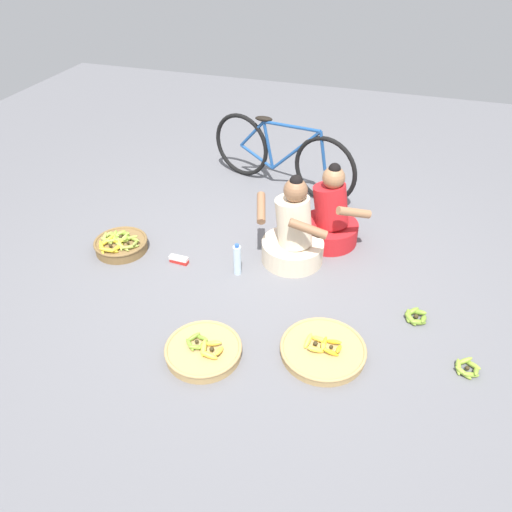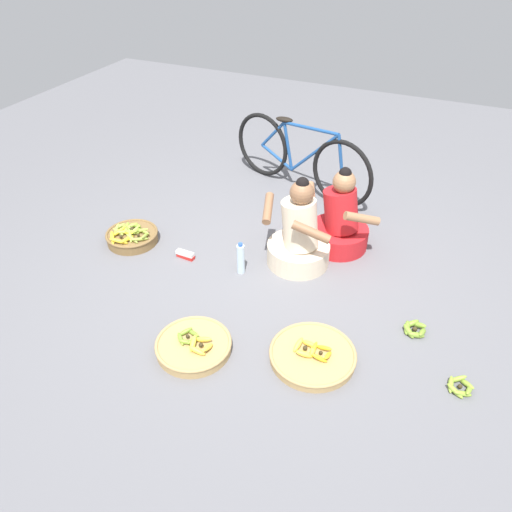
{
  "view_description": "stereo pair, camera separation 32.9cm",
  "coord_description": "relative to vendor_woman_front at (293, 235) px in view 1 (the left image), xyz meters",
  "views": [
    {
      "loc": [
        0.89,
        -3.01,
        2.52
      ],
      "look_at": [
        0.0,
        -0.2,
        0.35
      ],
      "focal_mm": 34.71,
      "sensor_mm": 36.0,
      "label": 1
    },
    {
      "loc": [
        1.2,
        -2.89,
        2.52
      ],
      "look_at": [
        0.0,
        -0.2,
        0.35
      ],
      "focal_mm": 34.71,
      "sensor_mm": 36.0,
      "label": 2
    }
  ],
  "objects": [
    {
      "name": "loose_bananas_near_vendor",
      "position": [
        1.04,
        -0.44,
        -0.22
      ],
      "size": [
        0.18,
        0.19,
        0.08
      ],
      "color": "olive",
      "rests_on": "ground"
    },
    {
      "name": "banana_basket_mid_right",
      "position": [
        0.46,
        -0.97,
        -0.22
      ],
      "size": [
        0.58,
        0.58,
        0.12
      ],
      "color": "tan",
      "rests_on": "ground"
    },
    {
      "name": "vendor_woman_front",
      "position": [
        0.0,
        0.0,
        0.0
      ],
      "size": [
        0.67,
        0.52,
        0.8
      ],
      "color": "beige",
      "rests_on": "ground"
    },
    {
      "name": "loose_bananas_back_left",
      "position": [
        1.39,
        -0.84,
        -0.23
      ],
      "size": [
        0.18,
        0.19,
        0.08
      ],
      "color": "#8CAD38",
      "rests_on": "ground"
    },
    {
      "name": "banana_basket_back_right",
      "position": [
        -1.45,
        -0.31,
        -0.19
      ],
      "size": [
        0.46,
        0.46,
        0.17
      ],
      "color": "brown",
      "rests_on": "ground"
    },
    {
      "name": "water_bottle",
      "position": [
        -0.38,
        -0.31,
        -0.12
      ],
      "size": [
        0.06,
        0.06,
        0.29
      ],
      "color": "silver",
      "rests_on": "ground"
    },
    {
      "name": "vendor_woman_behind",
      "position": [
        0.23,
        0.38,
        -0.02
      ],
      "size": [
        0.72,
        0.55,
        0.75
      ],
      "color": "red",
      "rests_on": "ground"
    },
    {
      "name": "packet_carton_stack",
      "position": [
        -0.9,
        -0.33,
        -0.22
      ],
      "size": [
        0.17,
        0.06,
        0.06
      ],
      "color": "red",
      "rests_on": "ground"
    },
    {
      "name": "ground_plane",
      "position": [
        -0.16,
        -0.3,
        -0.25
      ],
      "size": [
        10.0,
        10.0,
        0.0
      ],
      "primitive_type": "plane",
      "color": "slate"
    },
    {
      "name": "bicycle_leaning",
      "position": [
        -0.44,
        1.22,
        0.1
      ],
      "size": [
        1.63,
        0.57,
        0.73
      ],
      "color": "black",
      "rests_on": "ground"
    },
    {
      "name": "banana_basket_front_left",
      "position": [
        -0.3,
        -1.23,
        -0.21
      ],
      "size": [
        0.52,
        0.52,
        0.14
      ],
      "color": "tan",
      "rests_on": "ground"
    }
  ]
}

